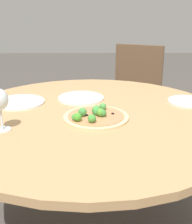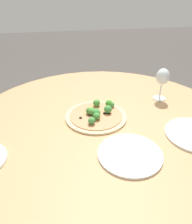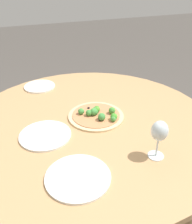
{
  "view_description": "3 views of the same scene",
  "coord_description": "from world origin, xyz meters",
  "px_view_note": "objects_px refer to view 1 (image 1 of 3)",
  "views": [
    {
      "loc": [
        -0.01,
        1.38,
        1.23
      ],
      "look_at": [
        -0.03,
        0.05,
        0.74
      ],
      "focal_mm": 50.0,
      "sensor_mm": 36.0,
      "label": 1
    },
    {
      "loc": [
        -0.19,
        -0.85,
        1.29
      ],
      "look_at": [
        -0.03,
        0.05,
        0.74
      ],
      "focal_mm": 35.0,
      "sensor_mm": 36.0,
      "label": 2
    },
    {
      "loc": [
        1.05,
        -0.35,
        1.43
      ],
      "look_at": [
        -0.03,
        0.05,
        0.74
      ],
      "focal_mm": 40.0,
      "sensor_mm": 36.0,
      "label": 3
    }
  ],
  "objects_px": {
    "plate_side": "(81,98)",
    "chair": "(135,99)",
    "plate_near": "(20,102)",
    "plate_far": "(187,101)",
    "wine_glass": "(0,101)",
    "pizza": "(95,116)"
  },
  "relations": [
    {
      "from": "chair",
      "to": "pizza",
      "type": "relative_size",
      "value": 2.93
    },
    {
      "from": "chair",
      "to": "wine_glass",
      "type": "bearing_deg",
      "value": -102.16
    },
    {
      "from": "chair",
      "to": "plate_side",
      "type": "relative_size",
      "value": 3.53
    },
    {
      "from": "plate_side",
      "to": "plate_far",
      "type": "bearing_deg",
      "value": 173.48
    },
    {
      "from": "pizza",
      "to": "plate_side",
      "type": "relative_size",
      "value": 1.2
    },
    {
      "from": "pizza",
      "to": "plate_far",
      "type": "relative_size",
      "value": 1.47
    },
    {
      "from": "wine_glass",
      "to": "plate_near",
      "type": "bearing_deg",
      "value": -88.82
    },
    {
      "from": "plate_far",
      "to": "wine_glass",
      "type": "bearing_deg",
      "value": 22.27
    },
    {
      "from": "chair",
      "to": "plate_side",
      "type": "bearing_deg",
      "value": -99.1
    },
    {
      "from": "plate_near",
      "to": "plate_far",
      "type": "distance_m",
      "value": 0.88
    },
    {
      "from": "pizza",
      "to": "wine_glass",
      "type": "height_order",
      "value": "wine_glass"
    },
    {
      "from": "plate_side",
      "to": "chair",
      "type": "bearing_deg",
      "value": -118.38
    },
    {
      "from": "pizza",
      "to": "plate_far",
      "type": "distance_m",
      "value": 0.54
    },
    {
      "from": "wine_glass",
      "to": "plate_side",
      "type": "height_order",
      "value": "wine_glass"
    },
    {
      "from": "chair",
      "to": "plate_near",
      "type": "height_order",
      "value": "chair"
    },
    {
      "from": "plate_side",
      "to": "wine_glass",
      "type": "bearing_deg",
      "value": 53.69
    },
    {
      "from": "pizza",
      "to": "plate_near",
      "type": "height_order",
      "value": "pizza"
    },
    {
      "from": "chair",
      "to": "wine_glass",
      "type": "height_order",
      "value": "wine_glass"
    },
    {
      "from": "chair",
      "to": "pizza",
      "type": "bearing_deg",
      "value": -88.03
    },
    {
      "from": "chair",
      "to": "plate_side",
      "type": "xyz_separation_m",
      "value": [
        0.4,
        0.73,
        0.24
      ]
    },
    {
      "from": "chair",
      "to": "pizza",
      "type": "xyz_separation_m",
      "value": [
        0.32,
        1.03,
        0.25
      ]
    },
    {
      "from": "wine_glass",
      "to": "plate_far",
      "type": "bearing_deg",
      "value": -157.73
    }
  ]
}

